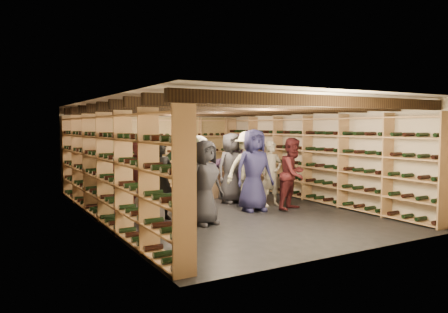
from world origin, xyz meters
TOP-DOWN VIEW (x-y plane):
  - ground at (0.00, 0.00)m, footprint 8.00×8.00m
  - walls at (0.00, 0.00)m, footprint 5.52×8.02m
  - ceiling at (0.00, 0.00)m, footprint 5.50×8.00m
  - ceiling_joists at (0.00, 0.00)m, footprint 5.40×7.12m
  - wine_rack_left at (-2.57, 0.00)m, footprint 0.32×7.50m
  - wine_rack_right at (2.57, 0.00)m, footprint 0.32×7.50m
  - wine_rack_back at (0.00, 3.83)m, footprint 4.70×0.30m
  - crate_stack_left at (-0.93, 1.91)m, footprint 0.59×0.51m
  - crate_stack_right at (0.64, 1.47)m, footprint 0.59×0.50m
  - crate_loose at (1.35, 1.69)m, footprint 0.51×0.35m
  - person_0 at (-1.02, -1.27)m, footprint 0.90×0.71m
  - person_1 at (-1.56, -0.46)m, footprint 0.66×0.52m
  - person_2 at (-0.99, -0.72)m, footprint 0.86×0.69m
  - person_3 at (0.76, -0.04)m, footprint 1.17×0.71m
  - person_5 at (-1.56, 0.83)m, footprint 1.69×0.99m
  - person_6 at (0.55, -0.60)m, footprint 0.93×0.65m
  - person_7 at (1.25, -0.29)m, footprint 0.57×0.39m
  - person_8 at (1.41, -0.89)m, footprint 0.96×0.86m
  - person_9 at (-0.57, -0.06)m, footprint 1.14×0.73m
  - person_10 at (-0.66, 0.66)m, footprint 1.05×0.55m
  - person_11 at (1.05, 0.92)m, footprint 1.64×0.97m
  - person_12 at (0.65, 0.54)m, footprint 0.91×0.66m

SIDE VIEW (x-z plane):
  - ground at x=0.00m, z-range 0.00..0.00m
  - crate_loose at x=1.35m, z-range 0.00..0.17m
  - crate_stack_left at x=-0.93m, z-range 0.00..0.68m
  - crate_stack_right at x=0.64m, z-range 0.00..0.68m
  - person_7 at x=1.25m, z-range 0.00..1.53m
  - person_1 at x=-1.56m, z-range 0.00..1.58m
  - person_8 at x=1.41m, z-range 0.00..1.62m
  - person_0 at x=-1.02m, z-range 0.00..1.62m
  - person_9 at x=-0.57m, z-range 0.00..1.67m
  - person_2 at x=-0.99m, z-range 0.00..1.68m
  - person_11 at x=1.05m, z-range 0.00..1.68m
  - person_10 at x=-0.66m, z-range 0.00..1.71m
  - person_12 at x=0.65m, z-range 0.00..1.71m
  - person_5 at x=-1.56m, z-range 0.00..1.74m
  - person_3 at x=0.76m, z-range 0.00..1.76m
  - person_6 at x=0.55m, z-range 0.00..1.81m
  - wine_rack_back at x=0.00m, z-range 0.00..2.15m
  - wine_rack_left at x=-2.57m, z-range 0.00..2.15m
  - wine_rack_right at x=2.57m, z-range 0.00..2.15m
  - walls at x=0.00m, z-range 0.00..2.40m
  - ceiling_joists at x=0.00m, z-range 2.17..2.35m
  - ceiling at x=0.00m, z-range 2.40..2.40m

